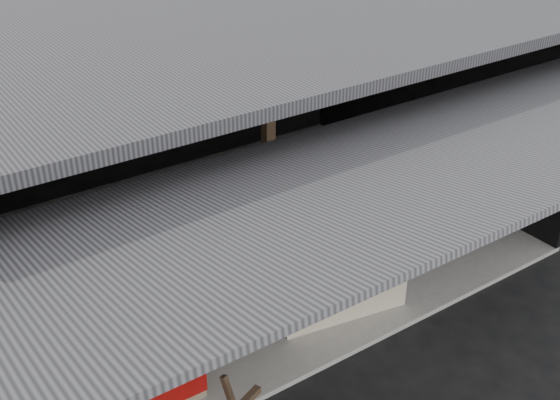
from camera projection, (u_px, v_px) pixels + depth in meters
ground at (348, 357)px, 7.24m from camera, size 80.00×80.00×0.00m
concrete_slab at (224, 246)px, 9.02m from camera, size 7.00×5.00×0.06m
shophouse at (204, 87)px, 8.23m from camera, size 7.40×7.29×3.02m
banana_table at (330, 269)px, 7.79m from camera, size 1.67×1.20×0.84m
banana_pile at (332, 230)px, 7.55m from camera, size 1.53×1.08×0.17m
white_crate at (287, 230)px, 8.37m from camera, size 0.94×0.67×0.99m
neighbor_stall at (114, 369)px, 6.34m from camera, size 1.50×0.70×1.53m
water_barrel at (378, 245)px, 8.55m from camera, size 0.33×0.33×0.49m
plastic_chair at (345, 182)px, 9.46m from camera, size 0.49×0.49×0.85m
magenta_rug at (383, 216)px, 9.63m from camera, size 1.63×1.21×0.01m
picture_frames at (120, 58)px, 9.72m from camera, size 1.62×0.04×0.46m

